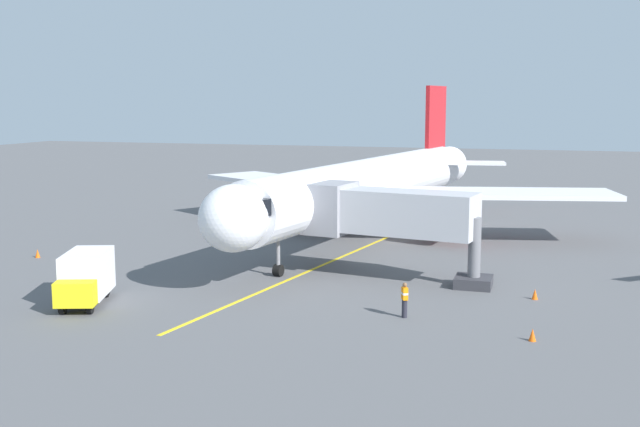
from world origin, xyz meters
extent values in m
plane|color=#565659|center=(0.00, 0.00, 0.00)|extent=(220.00, 220.00, 0.00)
cube|color=yellow|center=(1.73, 5.95, 0.01)|extent=(6.84, 39.49, 0.01)
cylinder|color=white|center=(1.73, -0.05, 4.10)|extent=(9.36, 34.16, 3.80)
ellipsoid|color=white|center=(4.74, 17.90, 4.10)|extent=(4.22, 4.54, 3.61)
cone|color=white|center=(-1.32, -18.29, 4.10)|extent=(3.87, 3.52, 3.42)
cube|color=black|center=(4.51, 16.52, 4.65)|extent=(3.45, 2.11, 0.90)
cube|color=white|center=(-7.29, -2.31, 3.50)|extent=(17.77, 8.77, 0.36)
cylinder|color=red|center=(-4.15, -0.08, 2.00)|extent=(2.83, 3.73, 2.30)
cylinder|color=black|center=(-3.86, 1.65, 2.00)|extent=(2.10, 0.54, 2.10)
cube|color=white|center=(9.53, -5.13, 3.50)|extent=(17.25, 13.34, 0.36)
cylinder|color=red|center=(7.29, -1.99, 2.00)|extent=(2.83, 3.73, 2.30)
cylinder|color=black|center=(7.58, -0.27, 2.00)|extent=(2.10, 0.54, 2.10)
cube|color=red|center=(-0.83, -15.34, 7.90)|extent=(1.15, 4.79, 7.20)
cube|color=white|center=(-3.93, -14.51, 4.70)|extent=(6.68, 3.32, 0.24)
cube|color=white|center=(2.38, -15.57, 4.70)|extent=(6.79, 5.08, 0.24)
cylinder|color=slate|center=(3.96, 13.27, 1.73)|extent=(0.24, 0.24, 2.77)
cylinder|color=black|center=(3.96, 13.27, 0.35)|extent=(0.56, 0.76, 0.70)
cylinder|color=slate|center=(-1.33, -2.58, 1.94)|extent=(0.24, 0.24, 2.77)
cylinder|color=black|center=(-1.33, -2.58, 0.55)|extent=(0.63, 1.16, 1.10)
cylinder|color=slate|center=(3.80, -3.44, 1.94)|extent=(0.24, 0.24, 2.77)
cylinder|color=black|center=(3.80, -3.44, 0.55)|extent=(0.63, 1.16, 1.10)
cube|color=#B7B7BC|center=(-2.86, 11.87, 3.90)|extent=(9.31, 4.05, 2.50)
cube|color=gray|center=(1.58, 11.13, 3.90)|extent=(3.29, 3.62, 3.00)
cylinder|color=slate|center=(-7.30, 12.62, 1.95)|extent=(0.70, 0.70, 3.90)
cube|color=#333338|center=(-7.30, 12.62, 0.30)|extent=(2.00, 2.00, 0.60)
cylinder|color=#23232D|center=(-4.77, 19.67, 0.44)|extent=(0.26, 0.26, 0.88)
cube|color=orange|center=(-4.77, 19.67, 1.18)|extent=(0.39, 0.45, 0.60)
cube|color=silver|center=(-4.77, 19.67, 1.18)|extent=(0.41, 0.47, 0.10)
sphere|color=brown|center=(-4.77, 19.67, 1.60)|extent=(0.22, 0.22, 0.22)
cube|color=yellow|center=(10.63, 23.45, 1.02)|extent=(2.35, 2.23, 1.20)
cube|color=black|center=(10.41, 24.12, 1.22)|extent=(1.66, 0.70, 0.70)
cube|color=silver|center=(11.27, 21.61, 1.52)|extent=(3.06, 4.05, 2.20)
cylinder|color=black|center=(9.94, 23.48, 0.42)|extent=(0.51, 0.88, 0.84)
cylinder|color=black|center=(11.17, 23.90, 0.42)|extent=(0.51, 0.88, 0.84)
cylinder|color=black|center=(10.98, 20.45, 0.42)|extent=(0.51, 0.88, 0.84)
cylinder|color=black|center=(12.21, 20.88, 0.42)|extent=(0.51, 0.88, 0.84)
cone|color=#F2590F|center=(-7.18, 12.07, 0.28)|extent=(0.32, 0.32, 0.55)
cone|color=#F2590F|center=(20.95, 12.84, 0.28)|extent=(0.32, 0.32, 0.55)
cone|color=#F2590F|center=(-10.73, 21.62, 0.28)|extent=(0.32, 0.32, 0.55)
cone|color=#F2590F|center=(-10.63, 14.34, 0.28)|extent=(0.32, 0.32, 0.55)
camera|label=1|loc=(-11.35, 54.86, 10.30)|focal=43.26mm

